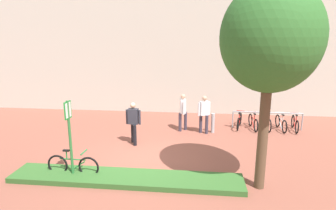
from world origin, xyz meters
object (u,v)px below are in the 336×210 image
(person_casual_tan, at_px, (204,112))
(parking_sign_post, at_px, (69,129))
(person_suited_dark, at_px, (133,121))
(bike_at_sign, at_px, (73,165))
(person_shirt_white, at_px, (183,110))
(tree_sidewalk, at_px, (271,39))
(bike_rack_cluster, at_px, (267,122))
(bollard_steel, at_px, (213,123))

(person_casual_tan, bearing_deg, parking_sign_post, -130.64)
(person_suited_dark, bearing_deg, bike_at_sign, -113.27)
(person_shirt_white, height_order, person_suited_dark, same)
(tree_sidewalk, height_order, bike_rack_cluster, tree_sidewalk)
(bollard_steel, bearing_deg, tree_sidewalk, -76.76)
(person_suited_dark, bearing_deg, parking_sign_post, -111.61)
(bollard_steel, bearing_deg, bike_at_sign, -133.86)
(bollard_steel, height_order, person_suited_dark, person_suited_dark)
(parking_sign_post, xyz_separation_m, bollard_steel, (4.44, 4.81, -1.14))
(tree_sidewalk, relative_size, bike_rack_cluster, 1.76)
(person_casual_tan, bearing_deg, person_shirt_white, 163.52)
(tree_sidewalk, distance_m, parking_sign_post, 6.13)
(bike_rack_cluster, height_order, bollard_steel, bollard_steel)
(person_shirt_white, bearing_deg, bike_at_sign, -122.79)
(parking_sign_post, xyz_separation_m, person_casual_tan, (4.03, 4.69, -0.61))
(person_casual_tan, distance_m, person_shirt_white, 1.00)
(person_shirt_white, distance_m, person_suited_dark, 2.69)
(bike_at_sign, distance_m, person_suited_dark, 3.23)
(person_casual_tan, bearing_deg, bike_at_sign, -131.79)
(parking_sign_post, relative_size, person_suited_dark, 1.41)
(parking_sign_post, relative_size, person_shirt_white, 1.41)
(parking_sign_post, bearing_deg, bike_rack_cluster, 38.75)
(bike_rack_cluster, relative_size, person_casual_tan, 1.87)
(tree_sidewalk, bearing_deg, bollard_steel, 103.24)
(parking_sign_post, relative_size, bollard_steel, 2.70)
(parking_sign_post, xyz_separation_m, bike_rack_cluster, (7.00, 5.61, -1.24))
(bike_rack_cluster, bearing_deg, parking_sign_post, -141.25)
(bike_rack_cluster, bearing_deg, bollard_steel, -162.44)
(person_shirt_white, xyz_separation_m, person_suited_dark, (-1.87, -1.93, 0.00))
(bike_at_sign, bearing_deg, parking_sign_post, -71.79)
(person_suited_dark, bearing_deg, person_casual_tan, 30.32)
(bollard_steel, distance_m, person_casual_tan, 0.68)
(tree_sidewalk, distance_m, bollard_steel, 6.14)
(bike_rack_cluster, height_order, person_casual_tan, person_casual_tan)
(person_shirt_white, bearing_deg, person_casual_tan, -16.48)
(tree_sidewalk, xyz_separation_m, bollard_steel, (-1.12, 4.76, -3.73))
(person_suited_dark, bearing_deg, bollard_steel, 28.57)
(tree_sidewalk, relative_size, parking_sign_post, 2.32)
(tree_sidewalk, height_order, parking_sign_post, tree_sidewalk)
(bike_at_sign, distance_m, bike_rack_cluster, 8.92)
(person_casual_tan, xyz_separation_m, person_shirt_white, (-0.96, 0.28, 0.00))
(bollard_steel, bearing_deg, parking_sign_post, -132.75)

